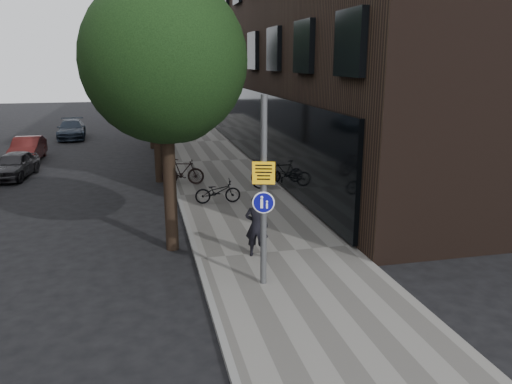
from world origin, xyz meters
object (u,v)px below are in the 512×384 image
object	(u,v)px
parked_car_near	(14,165)
pedestrian	(257,226)
signpost	(264,192)
parked_bike_facade_near	(274,176)

from	to	relation	value
parked_car_near	pedestrian	bearing A→B (deg)	-46.50
signpost	pedestrian	size ratio (longest dim) A/B	2.60
signpost	parked_bike_facade_near	bearing A→B (deg)	89.35
parked_bike_facade_near	parked_car_near	bearing A→B (deg)	62.72
pedestrian	parked_car_near	size ratio (longest dim) A/B	0.48
parked_car_near	signpost	bearing A→B (deg)	-50.68
signpost	parked_car_near	world-z (taller)	signpost
pedestrian	parked_bike_facade_near	world-z (taller)	pedestrian
signpost	pedestrian	bearing A→B (deg)	98.17
signpost	parked_bike_facade_near	world-z (taller)	signpost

